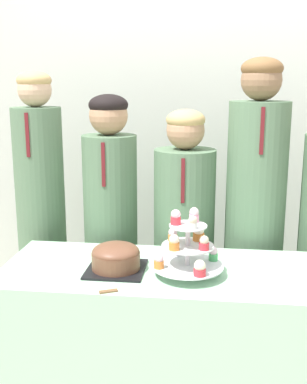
{
  "coord_description": "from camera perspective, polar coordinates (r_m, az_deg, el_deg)",
  "views": [
    {
      "loc": [
        0.13,
        -1.63,
        1.56
      ],
      "look_at": [
        -0.11,
        0.32,
        1.1
      ],
      "focal_mm": 45.0,
      "sensor_mm": 36.0,
      "label": 1
    }
  ],
  "objects": [
    {
      "name": "table",
      "position": [
        2.26,
        2.86,
        -18.28
      ],
      "size": [
        1.52,
        0.58,
        0.78
      ],
      "color": "#A8DBB2",
      "rests_on": "ground_plane"
    },
    {
      "name": "round_cake",
      "position": [
        2.05,
        -4.49,
        -7.71
      ],
      "size": [
        0.24,
        0.24,
        0.12
      ],
      "color": "black",
      "rests_on": "table"
    },
    {
      "name": "student_0",
      "position": [
        2.71,
        -13.07,
        -4.06
      ],
      "size": [
        0.26,
        0.27,
        1.61
      ],
      "color": "#567556",
      "rests_on": "ground_plane"
    },
    {
      "name": "cake_knife",
      "position": [
        1.88,
        -4.08,
        -11.54
      ],
      "size": [
        0.22,
        0.12,
        0.01
      ],
      "rotation": [
        0.0,
        0.0,
        0.43
      ],
      "color": "silver",
      "rests_on": "table"
    },
    {
      "name": "student_1",
      "position": [
        2.62,
        -5.04,
        -5.6
      ],
      "size": [
        0.29,
        0.29,
        1.49
      ],
      "color": "#567556",
      "rests_on": "ground_plane"
    },
    {
      "name": "wall_back",
      "position": [
        3.05,
        4.6,
        9.08
      ],
      "size": [
        9.0,
        0.06,
        2.7
      ],
      "color": "silver",
      "rests_on": "ground_plane"
    },
    {
      "name": "student_3",
      "position": [
        2.55,
        11.83,
        -4.44
      ],
      "size": [
        0.3,
        0.31,
        1.67
      ],
      "color": "#567556",
      "rests_on": "ground_plane"
    },
    {
      "name": "student_2",
      "position": [
        2.59,
        3.6,
        -7.04
      ],
      "size": [
        0.32,
        0.32,
        1.42
      ],
      "color": "#567556",
      "rests_on": "ground_plane"
    },
    {
      "name": "cupcake_stand",
      "position": [
        1.98,
        4.09,
        -6.49
      ],
      "size": [
        0.3,
        0.3,
        0.28
      ],
      "color": "silver",
      "rests_on": "table"
    }
  ]
}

